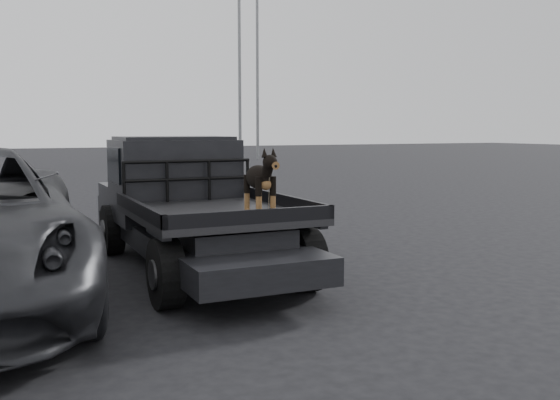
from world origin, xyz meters
name	(u,v)px	position (x,y,z in m)	size (l,w,h in m)	color
ground	(310,303)	(0.00, 0.00, 0.00)	(120.00, 120.00, 0.00)	black
flatbed_ute	(194,236)	(-0.66, 2.18, 0.46)	(2.00, 5.40, 0.92)	black
ute_cab	(174,166)	(-0.66, 3.13, 1.36)	(1.72, 1.30, 0.88)	black
headache_rack	(188,181)	(-0.66, 2.38, 1.20)	(1.80, 0.08, 0.55)	black
dog	(260,182)	(-0.28, 0.75, 1.29)	(0.32, 0.60, 0.74)	black
floodlight_mid	(239,36)	(10.02, 27.88, 7.13)	(1.08, 0.28, 13.06)	slate
floodlight_far	(257,26)	(12.30, 30.66, 8.26)	(1.08, 0.28, 15.31)	slate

